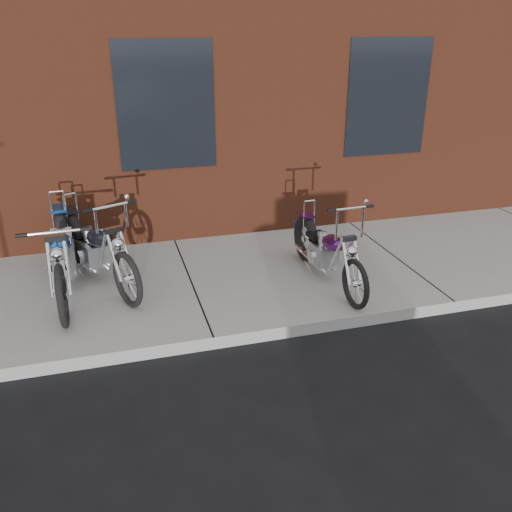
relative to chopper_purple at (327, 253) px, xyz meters
name	(u,v)px	position (x,y,z in m)	size (l,w,h in m)	color
ground	(214,349)	(-1.72, -1.01, -0.53)	(120.00, 120.00, 0.00)	black
sidewalk	(191,285)	(-1.72, 0.49, -0.46)	(22.00, 3.00, 0.15)	#9D9D9D
chopper_purple	(327,253)	(0.00, 0.00, 0.00)	(0.51, 2.11, 1.18)	black
chopper_blue	(62,256)	(-3.28, 0.66, 0.07)	(0.61, 2.51, 1.09)	black
chopper_third	(95,251)	(-2.88, 0.80, 0.05)	(1.03, 2.22, 1.20)	black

